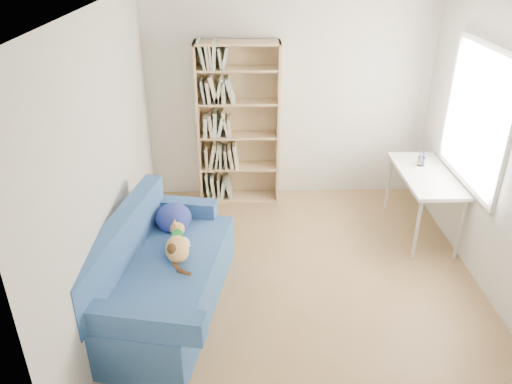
# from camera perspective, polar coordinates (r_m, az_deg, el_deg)

# --- Properties ---
(ground) EXTENTS (4.00, 4.00, 0.00)m
(ground) POSITION_cam_1_polar(r_m,az_deg,el_deg) (5.08, 5.19, -10.14)
(ground) COLOR olive
(ground) RESTS_ON ground
(room_shell) EXTENTS (3.54, 4.04, 2.62)m
(room_shell) POSITION_cam_1_polar(r_m,az_deg,el_deg) (4.34, 7.36, 7.62)
(room_shell) COLOR silver
(room_shell) RESTS_ON ground
(sofa) EXTENTS (1.23, 2.04, 0.93)m
(sofa) POSITION_cam_1_polar(r_m,az_deg,el_deg) (4.65, -10.89, -9.29)
(sofa) COLOR #264E89
(sofa) RESTS_ON ground
(bookshelf) EXTENTS (1.00, 0.31, 2.01)m
(bookshelf) POSITION_cam_1_polar(r_m,az_deg,el_deg) (6.22, -2.01, 6.98)
(bookshelf) COLOR tan
(bookshelf) RESTS_ON ground
(desk) EXTENTS (0.55, 1.21, 0.75)m
(desk) POSITION_cam_1_polar(r_m,az_deg,el_deg) (5.83, 18.81, 1.39)
(desk) COLOR silver
(desk) RESTS_ON ground
(pen_cup) EXTENTS (0.09, 0.09, 0.17)m
(pen_cup) POSITION_cam_1_polar(r_m,az_deg,el_deg) (5.96, 18.37, 3.47)
(pen_cup) COLOR white
(pen_cup) RESTS_ON desk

